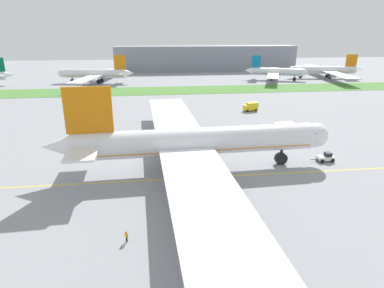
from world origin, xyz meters
name	(u,v)px	position (x,y,z in m)	size (l,w,h in m)	color
ground_plane	(180,181)	(0.00, 0.00, 0.00)	(600.00, 600.00, 0.00)	gray
apron_taxi_line	(180,179)	(0.00, 1.30, 0.00)	(280.00, 0.36, 0.01)	yellow
grass_median_strip	(162,91)	(0.00, 105.92, 0.05)	(320.00, 24.00, 0.10)	#4C8438
airliner_foreground	(192,142)	(3.09, 5.51, 6.30)	(60.91, 97.53, 18.56)	white
pushback_tug	(326,157)	(34.30, 6.65, 0.97)	(5.49, 2.49, 2.14)	white
ground_crew_wingwalker_port	(126,236)	(-9.32, -18.87, 1.03)	(0.50, 0.49, 1.70)	black
service_truck_baggage_loader	(284,126)	(34.10, 31.43, 1.48)	(5.62, 3.03, 2.64)	white
service_truck_fuel_bowser	(251,107)	(31.68, 57.44, 1.70)	(5.76, 3.53, 3.18)	yellow
parked_airliner_far_centre	(96,74)	(-36.16, 135.57, 5.35)	(43.67, 68.95, 15.77)	white
parked_airliner_far_right	(275,72)	(69.88, 134.93, 4.91)	(35.13, 55.04, 14.49)	white
parked_airliner_far_outer	(325,70)	(104.53, 139.45, 5.01)	(46.33, 74.29, 14.76)	white
terminal_building	(206,58)	(36.23, 189.97, 9.00)	(132.93, 20.00, 18.00)	gray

